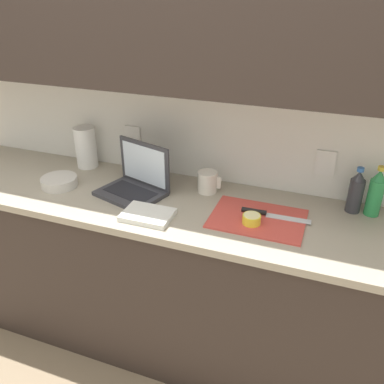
{
  "coord_description": "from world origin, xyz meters",
  "views": [
    {
      "loc": [
        0.75,
        -1.54,
        1.86
      ],
      "look_at": [
        0.19,
        -0.01,
        1.0
      ],
      "focal_mm": 38.0,
      "sensor_mm": 36.0,
      "label": 1
    }
  ],
  "objects_px": {
    "cutting_board": "(258,219)",
    "knife": "(264,213)",
    "laptop": "(136,181)",
    "bowl_white": "(59,182)",
    "measuring_cup": "(208,182)",
    "bottle_oil_tall": "(376,193)",
    "lemon_half_cut": "(252,219)",
    "paper_towel_roll": "(86,147)",
    "bottle_green_soda": "(356,192)"
  },
  "relations": [
    {
      "from": "bottle_green_soda",
      "to": "bottle_oil_tall",
      "type": "xyz_separation_m",
      "value": [
        0.08,
        -0.0,
        0.01
      ]
    },
    {
      "from": "knife",
      "to": "bottle_green_soda",
      "type": "relative_size",
      "value": 1.41
    },
    {
      "from": "laptop",
      "to": "bottle_oil_tall",
      "type": "distance_m",
      "value": 1.1
    },
    {
      "from": "bottle_oil_tall",
      "to": "cutting_board",
      "type": "bearing_deg",
      "value": -154.51
    },
    {
      "from": "laptop",
      "to": "bowl_white",
      "type": "xyz_separation_m",
      "value": [
        -0.4,
        -0.08,
        -0.03
      ]
    },
    {
      "from": "knife",
      "to": "laptop",
      "type": "bearing_deg",
      "value": 177.24
    },
    {
      "from": "bottle_oil_tall",
      "to": "laptop",
      "type": "bearing_deg",
      "value": -170.76
    },
    {
      "from": "paper_towel_roll",
      "to": "measuring_cup",
      "type": "bearing_deg",
      "value": -4.42
    },
    {
      "from": "bowl_white",
      "to": "laptop",
      "type": "bearing_deg",
      "value": 10.94
    },
    {
      "from": "bottle_green_soda",
      "to": "bowl_white",
      "type": "relative_size",
      "value": 1.2
    },
    {
      "from": "cutting_board",
      "to": "measuring_cup",
      "type": "height_order",
      "value": "measuring_cup"
    },
    {
      "from": "knife",
      "to": "bottle_oil_tall",
      "type": "xyz_separation_m",
      "value": [
        0.45,
        0.19,
        0.09
      ]
    },
    {
      "from": "cutting_board",
      "to": "bottle_green_soda",
      "type": "distance_m",
      "value": 0.46
    },
    {
      "from": "knife",
      "to": "lemon_half_cut",
      "type": "distance_m",
      "value": 0.09
    },
    {
      "from": "measuring_cup",
      "to": "knife",
      "type": "bearing_deg",
      "value": -24.55
    },
    {
      "from": "knife",
      "to": "lemon_half_cut",
      "type": "xyz_separation_m",
      "value": [
        -0.04,
        -0.09,
        0.01
      ]
    },
    {
      "from": "laptop",
      "to": "bowl_white",
      "type": "bearing_deg",
      "value": -152.13
    },
    {
      "from": "lemon_half_cut",
      "to": "bottle_green_soda",
      "type": "distance_m",
      "value": 0.49
    },
    {
      "from": "laptop",
      "to": "bowl_white",
      "type": "relative_size",
      "value": 2.0
    },
    {
      "from": "bottle_oil_tall",
      "to": "paper_towel_roll",
      "type": "bearing_deg",
      "value": 179.66
    },
    {
      "from": "cutting_board",
      "to": "lemon_half_cut",
      "type": "relative_size",
      "value": 5.15
    },
    {
      "from": "cutting_board",
      "to": "knife",
      "type": "relative_size",
      "value": 1.34
    },
    {
      "from": "bowl_white",
      "to": "paper_towel_roll",
      "type": "bearing_deg",
      "value": 90.57
    },
    {
      "from": "laptop",
      "to": "paper_towel_roll",
      "type": "xyz_separation_m",
      "value": [
        -0.4,
        0.19,
        0.06
      ]
    },
    {
      "from": "laptop",
      "to": "bottle_oil_tall",
      "type": "relative_size",
      "value": 1.55
    },
    {
      "from": "laptop",
      "to": "lemon_half_cut",
      "type": "height_order",
      "value": "laptop"
    },
    {
      "from": "laptop",
      "to": "measuring_cup",
      "type": "xyz_separation_m",
      "value": [
        0.33,
        0.13,
        -0.01
      ]
    },
    {
      "from": "cutting_board",
      "to": "paper_towel_roll",
      "type": "xyz_separation_m",
      "value": [
        -1.02,
        0.23,
        0.11
      ]
    },
    {
      "from": "laptop",
      "to": "paper_towel_roll",
      "type": "bearing_deg",
      "value": 172.17
    },
    {
      "from": "cutting_board",
      "to": "bowl_white",
      "type": "xyz_separation_m",
      "value": [
        -1.02,
        -0.03,
        0.02
      ]
    },
    {
      "from": "laptop",
      "to": "lemon_half_cut",
      "type": "relative_size",
      "value": 4.58
    },
    {
      "from": "bottle_green_soda",
      "to": "bottle_oil_tall",
      "type": "height_order",
      "value": "bottle_oil_tall"
    },
    {
      "from": "laptop",
      "to": "lemon_half_cut",
      "type": "distance_m",
      "value": 0.61
    },
    {
      "from": "lemon_half_cut",
      "to": "paper_towel_roll",
      "type": "bearing_deg",
      "value": 164.13
    },
    {
      "from": "knife",
      "to": "paper_towel_roll",
      "type": "xyz_separation_m",
      "value": [
        -1.04,
        0.2,
        0.1
      ]
    },
    {
      "from": "knife",
      "to": "measuring_cup",
      "type": "height_order",
      "value": "measuring_cup"
    },
    {
      "from": "bottle_oil_tall",
      "to": "paper_towel_roll",
      "type": "xyz_separation_m",
      "value": [
        -1.49,
        0.01,
        0.01
      ]
    },
    {
      "from": "lemon_half_cut",
      "to": "paper_towel_roll",
      "type": "distance_m",
      "value": 1.04
    },
    {
      "from": "laptop",
      "to": "measuring_cup",
      "type": "bearing_deg",
      "value": 38.52
    },
    {
      "from": "knife",
      "to": "bowl_white",
      "type": "xyz_separation_m",
      "value": [
        -1.03,
        -0.06,
        0.01
      ]
    },
    {
      "from": "paper_towel_roll",
      "to": "laptop",
      "type": "bearing_deg",
      "value": -24.76
    },
    {
      "from": "cutting_board",
      "to": "paper_towel_roll",
      "type": "distance_m",
      "value": 1.05
    },
    {
      "from": "cutting_board",
      "to": "bottle_oil_tall",
      "type": "distance_m",
      "value": 0.53
    },
    {
      "from": "bottle_green_soda",
      "to": "laptop",
      "type": "bearing_deg",
      "value": -170.04
    },
    {
      "from": "bottle_green_soda",
      "to": "paper_towel_roll",
      "type": "relative_size",
      "value": 0.95
    },
    {
      "from": "bottle_oil_tall",
      "to": "measuring_cup",
      "type": "xyz_separation_m",
      "value": [
        -0.76,
        -0.05,
        -0.05
      ]
    },
    {
      "from": "lemon_half_cut",
      "to": "bottle_green_soda",
      "type": "bearing_deg",
      "value": 34.29
    },
    {
      "from": "bottle_oil_tall",
      "to": "bowl_white",
      "type": "distance_m",
      "value": 1.51
    },
    {
      "from": "bottle_green_soda",
      "to": "bottle_oil_tall",
      "type": "bearing_deg",
      "value": -0.0
    },
    {
      "from": "bottle_oil_tall",
      "to": "measuring_cup",
      "type": "relative_size",
      "value": 1.98
    }
  ]
}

